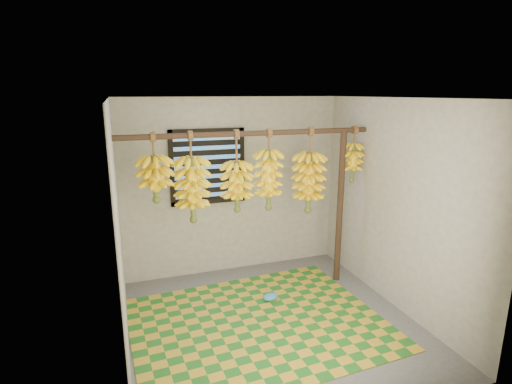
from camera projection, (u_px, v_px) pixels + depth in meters
name	position (u px, v px, depth m)	size (l,w,h in m)	color
floor	(272.00, 323.00, 4.37)	(3.00, 3.00, 0.01)	#505050
ceiling	(275.00, 98.00, 3.78)	(3.00, 3.00, 0.01)	silver
wall_back	(233.00, 187.00, 5.45)	(3.00, 0.01, 2.40)	gray
wall_left	(119.00, 235.00, 3.60)	(0.01, 3.00, 2.40)	gray
wall_right	(396.00, 205.00, 4.55)	(0.01, 3.00, 2.40)	gray
window	(208.00, 167.00, 5.24)	(1.00, 0.04, 1.00)	black
hanging_pole	(252.00, 133.00, 4.52)	(0.06, 0.06, 3.00)	#3C281B
support_post	(340.00, 208.00, 5.15)	(0.08, 0.08, 2.00)	#3C281B
woven_mat	(258.00, 323.00, 4.35)	(2.66, 2.12, 0.01)	#1F601C
plastic_bag	(270.00, 297.00, 4.82)	(0.19, 0.14, 0.08)	#3484C4
banana_bunch_a	(155.00, 179.00, 4.28)	(0.36, 0.36, 0.75)	brown
banana_bunch_b	(192.00, 190.00, 4.45)	(0.39, 0.39, 1.02)	brown
banana_bunch_c	(237.00, 186.00, 4.61)	(0.36, 0.36, 0.95)	brown
banana_bunch_d	(269.00, 180.00, 4.72)	(0.32, 0.32, 0.96)	brown
banana_bunch_e	(309.00, 182.00, 4.91)	(0.39, 0.39, 1.05)	brown
banana_bunch_f	(353.00, 162.00, 5.05)	(0.26, 0.26, 0.71)	brown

